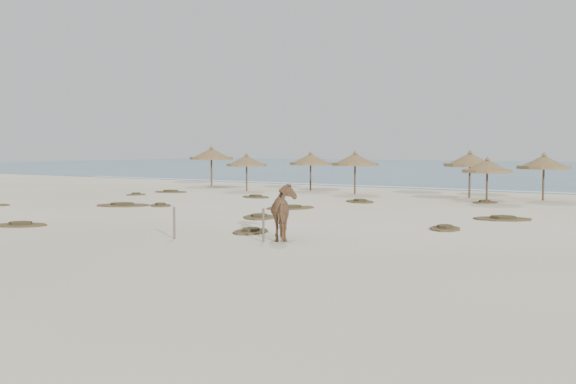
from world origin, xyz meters
name	(u,v)px	position (x,y,z in m)	size (l,w,h in m)	color
ground	(174,222)	(0.00, 0.00, 0.00)	(160.00, 160.00, 0.00)	#F9ECCD
ocean	(545,169)	(0.00, 75.00, 0.00)	(200.00, 100.00, 0.01)	#265A73
foam_line	(413,188)	(0.00, 26.00, 0.00)	(70.00, 0.60, 0.01)	white
palapa_0	(211,154)	(-14.40, 19.96, 2.46)	(4.39, 4.39, 3.17)	#503929
palapa_1	(247,161)	(-8.48, 16.58, 2.06)	(3.41, 3.41, 2.65)	#503929
palapa_2	(311,160)	(-4.90, 19.25, 2.15)	(3.64, 3.64, 2.78)	#503929
palapa_3	(355,160)	(-0.78, 17.93, 2.20)	(3.74, 3.74, 2.84)	#503929
palapa_4	(470,161)	(6.43, 18.84, 2.24)	(3.97, 3.97, 2.88)	#503929
palapa_5	(487,167)	(8.26, 15.91, 1.97)	(3.34, 3.34, 2.54)	#503929
palapa_6	(544,163)	(10.55, 19.17, 2.15)	(3.21, 3.21, 2.77)	#503929
horse	(286,212)	(6.55, -1.72, 0.90)	(0.98, 2.14, 1.81)	olive
fence_post_near	(174,223)	(3.40, -3.65, 0.53)	(0.08, 0.08, 1.06)	#605848
fence_post_far	(263,225)	(6.25, -2.59, 0.54)	(0.08, 0.08, 1.08)	#605848
scrub_1	(123,205)	(-7.13, 3.90, 0.05)	(3.35, 2.97, 0.16)	brown
scrub_2	(161,205)	(-5.40, 4.87, 0.05)	(1.93, 1.82, 0.16)	brown
scrub_3	(290,207)	(0.97, 7.36, 0.05)	(2.69, 3.08, 0.16)	brown
scrub_4	(445,228)	(10.13, 3.60, 0.05)	(1.54, 1.97, 0.16)	brown
scrub_5	(503,218)	(11.11, 8.02, 0.05)	(2.87, 2.46, 0.16)	brown
scrub_6	(171,192)	(-11.94, 12.66, 0.05)	(2.62, 2.01, 0.16)	brown
scrub_7	(360,201)	(2.23, 12.57, 0.05)	(2.57, 2.49, 0.16)	brown
scrub_8	(136,194)	(-12.09, 9.63, 0.05)	(1.13, 1.49, 0.16)	brown
scrub_9	(259,217)	(2.09, 3.08, 0.05)	(2.27, 2.51, 0.16)	brown
scrub_10	(485,202)	(8.23, 15.73, 0.05)	(1.73, 1.92, 0.16)	brown
scrub_11	(21,224)	(-4.06, -4.19, 0.05)	(2.44, 2.13, 0.16)	brown
scrub_12	(251,231)	(4.58, -0.97, 0.05)	(1.46, 1.95, 0.16)	brown
scrub_13	(256,197)	(-4.52, 12.12, 0.05)	(2.45, 2.02, 0.16)	brown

